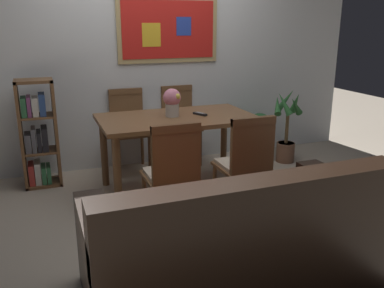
{
  "coord_description": "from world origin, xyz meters",
  "views": [
    {
      "loc": [
        -1.23,
        -3.27,
        1.62
      ],
      "look_at": [
        -0.07,
        -0.19,
        0.65
      ],
      "focal_mm": 38.55,
      "sensor_mm": 36.0,
      "label": 1
    }
  ],
  "objects": [
    {
      "name": "bookshelf",
      "position": [
        -1.28,
        1.02,
        0.52
      ],
      "size": [
        0.36,
        0.28,
        1.09
      ],
      "color": "brown",
      "rests_on": "ground_plane"
    },
    {
      "name": "dining_table",
      "position": [
        0.01,
        0.43,
        0.65
      ],
      "size": [
        1.5,
        0.87,
        0.75
      ],
      "color": "brown",
      "rests_on": "ground_plane"
    },
    {
      "name": "potted_ivy",
      "position": [
        1.28,
        1.04,
        0.3
      ],
      "size": [
        0.35,
        0.35,
        0.59
      ],
      "color": "brown",
      "rests_on": "ground_plane"
    },
    {
      "name": "dining_chair_far_right",
      "position": [
        0.31,
        1.23,
        0.54
      ],
      "size": [
        0.4,
        0.41,
        0.91
      ],
      "color": "brown",
      "rests_on": "ground_plane"
    },
    {
      "name": "dining_chair_near_left",
      "position": [
        -0.31,
        -0.4,
        0.54
      ],
      "size": [
        0.4,
        0.41,
        0.91
      ],
      "color": "brown",
      "rests_on": "ground_plane"
    },
    {
      "name": "wall_back_with_painting",
      "position": [
        0.0,
        1.39,
        1.3
      ],
      "size": [
        5.2,
        0.14,
        2.6
      ],
      "color": "silver",
      "rests_on": "ground_plane"
    },
    {
      "name": "flower_vase",
      "position": [
        -0.03,
        0.45,
        0.9
      ],
      "size": [
        0.18,
        0.18,
        0.27
      ],
      "color": "beige",
      "rests_on": "dining_table"
    },
    {
      "name": "dining_chair_far_left",
      "position": [
        -0.31,
        1.2,
        0.54
      ],
      "size": [
        0.4,
        0.41,
        0.91
      ],
      "color": "brown",
      "rests_on": "ground_plane"
    },
    {
      "name": "ground_plane",
      "position": [
        0.0,
        0.0,
        0.0
      ],
      "size": [
        12.0,
        12.0,
        0.0
      ],
      "primitive_type": "plane",
      "color": "tan"
    },
    {
      "name": "leather_couch",
      "position": [
        -0.2,
        -1.28,
        0.31
      ],
      "size": [
        1.8,
        0.84,
        0.84
      ],
      "color": "black",
      "rests_on": "ground_plane"
    },
    {
      "name": "dining_chair_near_right",
      "position": [
        0.33,
        -0.4,
        0.54
      ],
      "size": [
        0.4,
        0.41,
        0.91
      ],
      "color": "brown",
      "rests_on": "ground_plane"
    },
    {
      "name": "potted_palm",
      "position": [
        1.5,
        0.78,
        0.38
      ],
      "size": [
        0.36,
        0.36,
        0.88
      ],
      "color": "brown",
      "rests_on": "ground_plane"
    },
    {
      "name": "tv_remote",
      "position": [
        0.24,
        0.41,
        0.76
      ],
      "size": [
        0.11,
        0.16,
        0.02
      ],
      "color": "black",
      "rests_on": "dining_table"
    }
  ]
}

